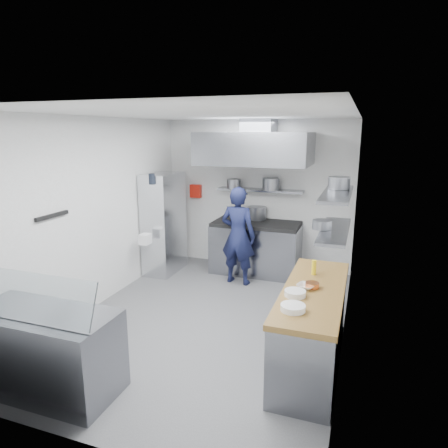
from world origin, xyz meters
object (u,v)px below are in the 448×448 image
at_px(gas_range, 256,249).
at_px(wire_rack, 164,223).
at_px(display_case, 45,351).
at_px(chef, 238,236).

distance_m(gas_range, wire_rack, 1.77).
bearing_deg(wire_rack, display_case, -81.60).
height_order(chef, wire_rack, wire_rack).
bearing_deg(display_case, chef, 74.75).
xyz_separation_m(chef, wire_rack, (-1.48, 0.12, 0.08)).
height_order(gas_range, chef, chef).
distance_m(gas_range, chef, 0.76).
bearing_deg(wire_rack, chef, -4.53).
relative_size(chef, display_case, 1.13).
bearing_deg(gas_range, wire_rack, -162.62).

